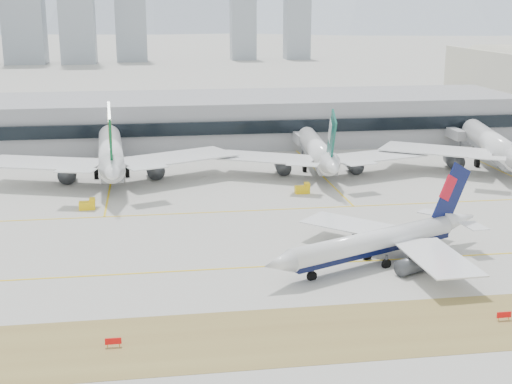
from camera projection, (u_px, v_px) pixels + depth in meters
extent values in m
plane|color=#A4A29A|center=(231.00, 258.00, 129.42)|extent=(3000.00, 3000.00, 0.00)
cube|color=brown|center=(257.00, 337.00, 98.83)|extent=(360.00, 18.00, 0.06)
cube|color=yellow|center=(234.00, 268.00, 124.63)|extent=(360.00, 0.45, 0.04)
cube|color=yellow|center=(215.00, 212.00, 158.08)|extent=(360.00, 0.45, 0.04)
cylinder|color=white|center=(373.00, 242.00, 125.41)|extent=(33.92, 18.12, 3.88)
cube|color=black|center=(373.00, 247.00, 125.68)|extent=(33.03, 17.29, 1.74)
cone|color=white|center=(278.00, 264.00, 114.68)|extent=(6.53, 5.76, 3.88)
cone|color=white|center=(458.00, 219.00, 136.66)|extent=(8.78, 6.77, 3.88)
cube|color=white|center=(353.00, 225.00, 136.68)|extent=(19.87, 19.54, 0.23)
cube|color=white|center=(433.00, 213.00, 139.90)|extent=(6.20, 6.34, 0.16)
cylinder|color=#3F4247|center=(357.00, 243.00, 133.28)|extent=(6.58, 5.08, 2.91)
cube|color=#3F4247|center=(357.00, 237.00, 132.98)|extent=(2.36, 1.28, 1.36)
cube|color=white|center=(437.00, 258.00, 119.23)|extent=(9.51, 19.45, 0.23)
cube|color=white|center=(474.00, 226.00, 131.72)|extent=(4.02, 5.77, 0.16)
cylinder|color=#3F4247|center=(412.00, 265.00, 121.64)|extent=(6.58, 5.08, 2.91)
cube|color=#3F4247|center=(413.00, 259.00, 121.34)|extent=(2.36, 1.28, 1.36)
cube|color=#0A1143|center=(451.00, 194.00, 133.98)|extent=(8.87, 4.26, 12.14)
cube|color=red|center=(448.00, 188.00, 133.13)|extent=(4.12, 2.17, 5.20)
cylinder|color=#3F4247|center=(312.00, 273.00, 119.13)|extent=(0.47, 0.47, 2.33)
cylinder|color=black|center=(312.00, 276.00, 119.26)|extent=(1.87, 1.34, 1.74)
cylinder|color=#3F4247|center=(386.00, 261.00, 124.68)|extent=(0.47, 0.47, 2.33)
cylinder|color=black|center=(386.00, 264.00, 124.80)|extent=(1.87, 1.34, 1.74)
cylinder|color=#3F4247|center=(367.00, 253.00, 128.77)|extent=(0.47, 0.47, 2.33)
cylinder|color=black|center=(367.00, 256.00, 128.89)|extent=(1.87, 1.34, 1.74)
cylinder|color=white|center=(111.00, 151.00, 189.25)|extent=(9.04, 47.66, 6.27)
cube|color=slate|center=(111.00, 157.00, 189.69)|extent=(8.05, 46.66, 2.82)
cone|color=white|center=(109.00, 133.00, 215.06)|extent=(6.68, 7.59, 6.27)
cone|color=white|center=(112.00, 173.00, 161.67)|extent=(6.87, 10.88, 6.27)
cube|color=white|center=(177.00, 157.00, 186.30)|extent=(33.08, 25.34, 0.38)
cube|color=white|center=(148.00, 167.00, 165.05)|extent=(9.85, 7.49, 0.25)
cylinder|color=#3F4247|center=(155.00, 168.00, 189.02)|extent=(5.16, 8.16, 4.70)
cube|color=#3F4247|center=(155.00, 161.00, 188.54)|extent=(0.66, 3.31, 2.19)
cube|color=white|center=(43.00, 163.00, 179.52)|extent=(32.90, 22.67, 0.38)
cube|color=white|center=(76.00, 170.00, 161.78)|extent=(9.65, 6.67, 0.25)
cylinder|color=#3F4247|center=(67.00, 172.00, 184.49)|extent=(5.16, 8.16, 4.70)
cube|color=#3F4247|center=(67.00, 165.00, 184.01)|extent=(0.66, 3.31, 2.19)
cube|color=#0B5127|center=(110.00, 138.00, 162.88)|extent=(1.33, 13.11, 16.80)
cube|color=gold|center=(110.00, 129.00, 163.65)|extent=(1.04, 5.94, 7.19)
cylinder|color=#3F4247|center=(111.00, 156.00, 207.55)|extent=(0.75, 0.75, 3.76)
cylinder|color=black|center=(111.00, 158.00, 207.75)|extent=(1.26, 2.88, 2.82)
cylinder|color=#3F4247|center=(96.00, 171.00, 188.47)|extent=(0.75, 0.75, 3.76)
cylinder|color=black|center=(96.00, 174.00, 188.67)|extent=(1.26, 2.88, 2.82)
cylinder|color=#3F4247|center=(127.00, 170.00, 190.10)|extent=(0.75, 0.75, 3.76)
cylinder|color=black|center=(127.00, 173.00, 190.30)|extent=(1.26, 2.88, 2.82)
cylinder|color=white|center=(317.00, 149.00, 196.18)|extent=(8.84, 41.58, 5.46)
cube|color=slate|center=(317.00, 154.00, 196.57)|extent=(7.96, 40.69, 2.46)
cone|color=white|center=(305.00, 134.00, 219.12)|extent=(5.96, 6.73, 5.46)
cone|color=white|center=(333.00, 167.00, 171.69)|extent=(6.20, 9.59, 5.46)
cube|color=white|center=(375.00, 156.00, 191.51)|extent=(28.58, 19.25, 0.33)
cube|color=white|center=(360.00, 163.00, 173.70)|extent=(8.36, 5.66, 0.22)
cylinder|color=#3F4247|center=(354.00, 165.00, 194.59)|extent=(4.65, 7.19, 4.09)
cube|color=#3F4247|center=(354.00, 159.00, 194.17)|extent=(0.64, 2.89, 1.91)
cube|color=white|center=(266.00, 157.00, 189.59)|extent=(28.80, 22.51, 0.33)
cube|color=white|center=(303.00, 164.00, 172.78)|extent=(8.60, 6.65, 0.22)
cylinder|color=#3F4247|center=(283.00, 166.00, 193.31)|extent=(4.65, 7.19, 4.09)
cube|color=#3F4247|center=(283.00, 160.00, 192.89)|extent=(0.64, 2.89, 1.91)
cube|color=#135347|center=(332.00, 138.00, 172.79)|extent=(1.43, 11.42, 14.64)
cube|color=silver|center=(331.00, 131.00, 173.49)|extent=(1.02, 5.18, 6.27)
cylinder|color=#3F4247|center=(309.00, 153.00, 212.42)|extent=(0.66, 0.66, 3.28)
cylinder|color=black|center=(309.00, 155.00, 212.60)|extent=(1.15, 2.53, 2.46)
cylinder|color=#3F4247|center=(305.00, 166.00, 195.96)|extent=(0.66, 0.66, 3.28)
cylinder|color=black|center=(305.00, 168.00, 196.14)|extent=(1.15, 2.53, 2.46)
cylinder|color=#3F4247|center=(330.00, 165.00, 196.43)|extent=(0.66, 0.66, 3.28)
cylinder|color=black|center=(330.00, 168.00, 196.60)|extent=(1.15, 2.53, 2.46)
cylinder|color=white|center=(492.00, 143.00, 201.38)|extent=(15.53, 46.79, 6.15)
cube|color=slate|center=(491.00, 148.00, 201.81)|extent=(14.44, 45.69, 2.77)
cone|color=white|center=(470.00, 127.00, 227.25)|extent=(7.47, 8.21, 6.15)
cube|color=white|center=(437.00, 150.00, 195.92)|extent=(32.07, 27.67, 0.37)
cube|color=white|center=(488.00, 158.00, 175.93)|extent=(9.72, 8.20, 0.25)
cylinder|color=#3F4247|center=(454.00, 160.00, 199.45)|extent=(6.10, 8.53, 4.61)
cube|color=#3F4247|center=(454.00, 153.00, 198.98)|extent=(1.11, 3.26, 2.15)
cylinder|color=#3F4247|center=(475.00, 147.00, 219.70)|extent=(0.74, 0.74, 3.69)
cylinder|color=black|center=(475.00, 150.00, 219.89)|extent=(1.62, 2.93, 2.77)
cylinder|color=#3F4247|center=(477.00, 160.00, 201.61)|extent=(0.74, 0.74, 3.69)
cylinder|color=black|center=(477.00, 163.00, 201.80)|extent=(1.62, 2.93, 2.77)
cylinder|color=#3F4247|center=(506.00, 161.00, 201.18)|extent=(0.74, 0.74, 3.69)
cylinder|color=black|center=(506.00, 163.00, 201.37)|extent=(1.62, 2.93, 2.77)
cube|color=gray|center=(191.00, 119.00, 237.40)|extent=(280.00, 42.00, 15.00)
cube|color=black|center=(195.00, 129.00, 216.74)|extent=(280.00, 1.20, 4.00)
cube|color=beige|center=(477.00, 87.00, 270.73)|extent=(2.00, 57.00, 27.90)
cube|color=red|center=(113.00, 341.00, 95.76)|extent=(2.20, 0.15, 0.90)
cylinder|color=orange|center=(107.00, 346.00, 95.81)|extent=(0.10, 0.10, 0.50)
cylinder|color=orange|center=(119.00, 345.00, 96.04)|extent=(0.10, 0.10, 0.50)
cube|color=red|center=(504.00, 315.00, 103.87)|extent=(2.20, 0.15, 0.90)
cylinder|color=orange|center=(498.00, 319.00, 103.92)|extent=(0.10, 0.10, 0.50)
cylinder|color=orange|center=(509.00, 319.00, 104.15)|extent=(0.10, 0.10, 0.50)
cube|color=yellow|center=(302.00, 190.00, 173.70)|extent=(3.50, 2.00, 1.80)
cube|color=yellow|center=(307.00, 185.00, 173.56)|extent=(1.20, 1.80, 1.00)
cylinder|color=black|center=(298.00, 193.00, 172.90)|extent=(0.70, 0.30, 0.70)
cylinder|color=black|center=(297.00, 191.00, 174.43)|extent=(0.70, 0.30, 0.70)
cylinder|color=black|center=(308.00, 192.00, 173.25)|extent=(0.70, 0.30, 0.70)
cylinder|color=black|center=(306.00, 191.00, 174.78)|extent=(0.70, 0.30, 0.70)
cube|color=yellow|center=(87.00, 206.00, 159.99)|extent=(3.50, 2.00, 1.80)
cube|color=yellow|center=(92.00, 200.00, 159.86)|extent=(1.20, 1.80, 1.00)
cylinder|color=black|center=(82.00, 209.00, 159.19)|extent=(0.70, 0.30, 0.70)
cylinder|color=black|center=(82.00, 207.00, 160.72)|extent=(0.70, 0.30, 0.70)
cylinder|color=black|center=(92.00, 209.00, 159.54)|extent=(0.70, 0.30, 0.70)
cylinder|color=black|center=(93.00, 207.00, 161.07)|extent=(0.70, 0.30, 0.70)
cube|color=#8B949E|center=(23.00, 10.00, 538.83)|extent=(30.00, 27.00, 80.00)
cube|color=#8B949E|center=(131.00, 16.00, 561.24)|extent=(24.00, 21.60, 70.00)
cube|color=#8B949E|center=(243.00, 25.00, 580.96)|extent=(20.00, 18.00, 55.00)
cube|color=#8B949E|center=(297.00, 30.00, 588.36)|extent=(20.00, 18.00, 48.00)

